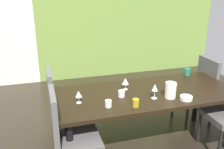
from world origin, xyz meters
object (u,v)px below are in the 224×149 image
Objects in this scene: pitcher_left at (171,90)px; cup_rear at (108,104)px; wine_glass_near_shelf at (125,81)px; cup_front at (136,103)px; dining_table at (146,98)px; serving_bowl_south at (186,98)px; wine_glass_center at (155,88)px; chair_left_near at (68,134)px; chair_left_far at (62,104)px; wine_glass_east at (79,94)px; chair_right_far at (199,88)px; cup_right at (122,94)px; cup_corner at (187,72)px.

cup_rear is at bearing -178.32° from pitcher_left.
wine_glass_near_shelf is at bearing 138.53° from pitcher_left.
cup_front is (-0.04, -0.44, -0.06)m from wine_glass_near_shelf.
dining_table is at bearing 24.15° from cup_rear.
serving_bowl_south is 1.89× the size of cup_rear.
dining_table is 0.27m from wine_glass_center.
chair_left_near is 0.65m from chair_left_far.
chair_left_near reaches higher than wine_glass_near_shelf.
cup_front is (0.69, 0.02, 0.22)m from chair_left_near.
chair_left_near is 1.01m from wine_glass_center.
cup_front reaches higher than cup_rear.
wine_glass_east is at bearing 171.29° from wine_glass_center.
chair_right_far is 5.25× the size of pitcher_left.
wine_glass_near_shelf reaches higher than dining_table.
cup_right is 0.91× the size of cup_front.
wine_glass_center reaches higher than serving_bowl_south.
dining_table is at bearing 4.31° from wine_glass_east.
cup_corner is at bearing 111.99° from chair_left_near.
dining_table is 0.81m from wine_glass_east.
chair_left_far is 0.74m from cup_rear.
chair_left_far is at bearing 137.44° from cup_front.
chair_right_far is (0.94, 0.33, -0.12)m from dining_table.
chair_left_near is at bearing -178.25° from cup_front.
cup_rear is (-0.53, -0.05, -0.09)m from wine_glass_center.
cup_right is at bearing -120.71° from wine_glass_near_shelf.
chair_right_far is at bearing 28.65° from wine_glass_center.
chair_left_near is 5.92× the size of wine_glass_center.
serving_bowl_south is (-0.62, -0.63, 0.21)m from chair_right_far.
wine_glass_center reaches higher than cup_right.
cup_rear is at bearing 175.07° from serving_bowl_south.
chair_left_near is 6.88× the size of wine_glass_near_shelf.
dining_table is 2.12× the size of chair_left_near.
dining_table is at bearing 109.15° from chair_right_far.
wine_glass_east is at bearing -161.25° from wine_glass_near_shelf.
chair_left_far reaches higher than wine_glass_east.
wine_glass_east is (-1.73, -0.39, 0.29)m from chair_right_far.
pitcher_left is at bearing -19.20° from cup_right.
dining_table is 0.42m from cup_front.
wine_glass_center is at bearing 25.02° from cup_front.
cup_right is at bearing 156.27° from wine_glass_center.
pitcher_left is (0.44, 0.09, 0.05)m from cup_front.
pitcher_left is (1.13, -0.54, 0.27)m from chair_left_far.
wine_glass_center is 0.37m from cup_right.
wine_glass_east reaches higher than cup_corner.
chair_left_far is 5.44× the size of pitcher_left.
wine_glass_east is at bearing 167.51° from serving_bowl_south.
chair_right_far is at bearing 16.21° from cup_right.
serving_bowl_south is (1.27, 0.02, 0.20)m from chair_left_near.
cup_corner is at bearing 20.40° from cup_right.
pitcher_left reaches higher than cup_front.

